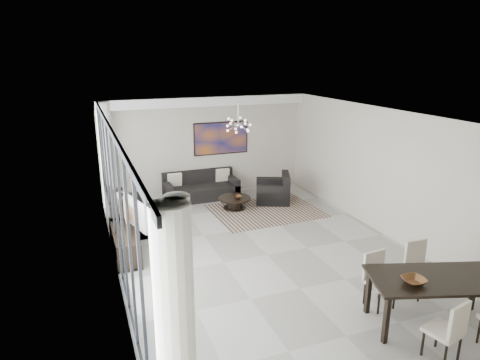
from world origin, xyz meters
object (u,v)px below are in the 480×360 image
tv_console (125,242)px  sofa_main (201,189)px  television (130,214)px  dining_table (436,283)px  coffee_table (235,202)px

tv_console → sofa_main: bearing=49.8°
television → tv_console: bearing=92.3°
tv_console → dining_table: size_ratio=0.80×
tv_console → television: (0.16, 0.05, 0.59)m
sofa_main → tv_console: bearing=-130.2°
tv_console → coffee_table: bearing=29.6°
coffee_table → sofa_main: size_ratio=0.42×
dining_table → coffee_table: bearing=99.8°
coffee_table → sofa_main: (-0.61, 1.18, 0.08)m
coffee_table → dining_table: 6.10m
coffee_table → dining_table: size_ratio=0.41×
sofa_main → television: television is taller
sofa_main → dining_table: bearing=-77.1°
television → sofa_main: bearing=-53.5°
dining_table → tv_console: bearing=134.4°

